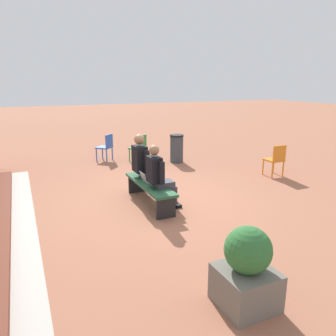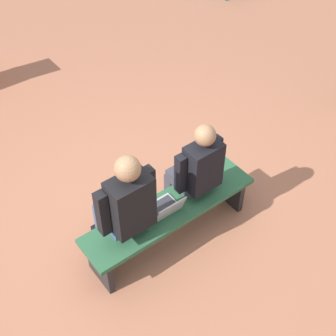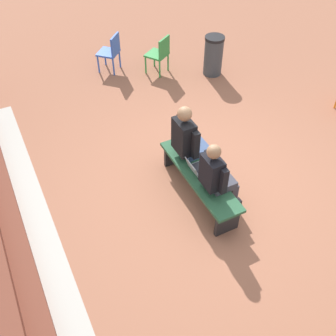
{
  "view_description": "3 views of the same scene",
  "coord_description": "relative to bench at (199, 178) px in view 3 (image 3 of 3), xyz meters",
  "views": [
    {
      "loc": [
        -6.09,
        2.54,
        2.43
      ],
      "look_at": [
        -0.24,
        -0.14,
        0.72
      ],
      "focal_mm": 35.0,
      "sensor_mm": 36.0,
      "label": 1
    },
    {
      "loc": [
        1.56,
        2.54,
        3.82
      ],
      "look_at": [
        -0.17,
        0.27,
        1.02
      ],
      "focal_mm": 50.0,
      "sensor_mm": 36.0,
      "label": 2
    },
    {
      "loc": [
        -3.69,
        2.54,
        4.61
      ],
      "look_at": [
        -0.07,
        0.71,
        0.64
      ],
      "focal_mm": 42.0,
      "sensor_mm": 36.0,
      "label": 3
    }
  ],
  "objects": [
    {
      "name": "plastic_chair_far_left",
      "position": [
        4.11,
        -0.16,
        0.13
      ],
      "size": [
        0.59,
        0.59,
        0.84
      ],
      "color": "#2D56B7",
      "rests_on": "ground"
    },
    {
      "name": "ground_plane",
      "position": [
        0.21,
        -0.25,
        -0.35
      ],
      "size": [
        60.0,
        60.0,
        0.0
      ],
      "primitive_type": "plane",
      "color": "#9E6047"
    },
    {
      "name": "bench",
      "position": [
        0.0,
        0.0,
        0.0
      ],
      "size": [
        1.8,
        0.44,
        0.45
      ],
      "color": "#285638",
      "rests_on": "ground"
    },
    {
      "name": "brick_steps",
      "position": [
        -0.0,
        2.93,
        -0.23
      ],
      "size": [
        6.66,
        0.6,
        0.3
      ],
      "color": "brown",
      "rests_on": "ground"
    },
    {
      "name": "person_adult",
      "position": [
        0.45,
        -0.07,
        0.38
      ],
      "size": [
        0.56,
        0.71,
        1.38
      ],
      "color": "#384C75",
      "rests_on": "ground"
    },
    {
      "name": "plastic_chair_foreground",
      "position": [
        3.55,
        -1.06,
        0.13
      ],
      "size": [
        0.58,
        0.58,
        0.84
      ],
      "color": "#2D893D",
      "rests_on": "ground"
    },
    {
      "name": "person_student",
      "position": [
        -0.35,
        -0.06,
        0.34
      ],
      "size": [
        0.51,
        0.64,
        1.29
      ],
      "color": "#383842",
      "rests_on": "ground"
    },
    {
      "name": "concrete_strip",
      "position": [
        -0.0,
        2.38,
        -0.35
      ],
      "size": [
        7.46,
        0.4,
        0.01
      ],
      "primitive_type": "cube",
      "color": "#B7B2A8",
      "rests_on": "ground"
    },
    {
      "name": "litter_bin",
      "position": [
        3.0,
        -2.08,
        0.08
      ],
      "size": [
        0.42,
        0.42,
        0.86
      ],
      "color": "#383D42",
      "rests_on": "ground"
    },
    {
      "name": "laptop",
      "position": [
        0.07,
        0.01,
        0.15
      ],
      "size": [
        0.32,
        0.29,
        0.21
      ],
      "color": "#9EA0A5",
      "rests_on": "bench"
    }
  ]
}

